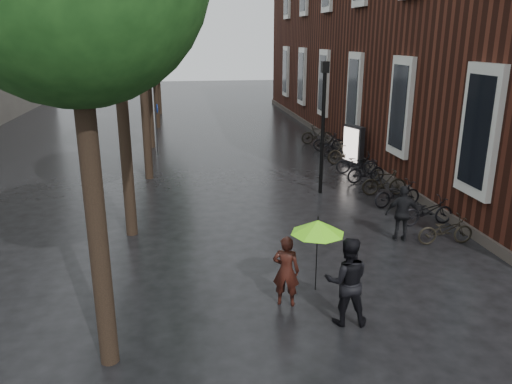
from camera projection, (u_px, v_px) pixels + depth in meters
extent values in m
plane|color=black|center=(347.00, 375.00, 8.40)|extent=(120.00, 120.00, 0.00)
cube|color=#38160F|center=(424.00, 26.00, 26.55)|extent=(10.00, 33.00, 12.00)
cube|color=silver|center=(481.00, 131.00, 13.49)|extent=(0.25, 1.60, 3.60)
cube|color=black|center=(477.00, 131.00, 13.48)|extent=(0.10, 1.20, 3.00)
cube|color=silver|center=(401.00, 107.00, 18.21)|extent=(0.25, 1.60, 3.60)
cube|color=black|center=(399.00, 107.00, 18.20)|extent=(0.10, 1.20, 3.00)
cube|color=silver|center=(355.00, 93.00, 22.93)|extent=(0.25, 1.60, 3.60)
cube|color=black|center=(353.00, 93.00, 22.92)|extent=(0.10, 1.20, 3.00)
cube|color=silver|center=(324.00, 83.00, 27.65)|extent=(0.25, 1.60, 3.60)
cube|color=black|center=(323.00, 83.00, 27.64)|extent=(0.10, 1.20, 3.00)
cube|color=silver|center=(303.00, 76.00, 32.37)|extent=(0.25, 1.60, 3.60)
cube|color=black|center=(301.00, 76.00, 32.35)|extent=(0.10, 1.20, 3.00)
cube|color=silver|center=(286.00, 71.00, 37.09)|extent=(0.25, 1.60, 3.60)
cube|color=black|center=(285.00, 71.00, 37.07)|extent=(0.10, 1.20, 3.00)
cube|color=#3F3833|center=(330.00, 137.00, 27.57)|extent=(0.40, 33.00, 0.30)
cylinder|color=black|center=(98.00, 238.00, 8.07)|extent=(0.32, 0.32, 4.68)
cylinder|color=black|center=(126.00, 158.00, 13.74)|extent=(0.32, 0.32, 4.51)
cylinder|color=black|center=(145.00, 117.00, 19.36)|extent=(0.32, 0.32, 4.95)
cylinder|color=black|center=(150.00, 104.00, 25.08)|extent=(0.32, 0.32, 4.40)
cylinder|color=black|center=(156.00, 89.00, 30.70)|extent=(0.32, 0.32, 4.79)
cylinder|color=black|center=(158.00, 82.00, 36.39)|extent=(0.32, 0.32, 4.57)
imported|color=black|center=(286.00, 271.00, 10.40)|extent=(0.66, 0.54, 1.55)
imported|color=black|center=(347.00, 281.00, 9.70)|extent=(0.98, 0.83, 1.80)
cylinder|color=black|center=(316.00, 259.00, 9.91)|extent=(0.02, 0.02, 1.37)
cone|color=#73F519|center=(318.00, 227.00, 9.70)|extent=(1.08, 1.08, 0.27)
cylinder|color=black|center=(318.00, 218.00, 9.65)|extent=(0.02, 0.02, 0.08)
imported|color=black|center=(403.00, 214.00, 13.73)|extent=(0.99, 0.59, 1.59)
imported|color=black|center=(445.00, 230.00, 13.61)|extent=(1.57, 0.60, 0.81)
imported|color=black|center=(427.00, 211.00, 14.99)|extent=(1.69, 0.69, 0.87)
imported|color=black|center=(397.00, 194.00, 16.63)|extent=(1.76, 0.84, 0.89)
imported|color=black|center=(384.00, 182.00, 17.80)|extent=(1.64, 0.62, 0.96)
imported|color=black|center=(366.00, 171.00, 19.35)|extent=(1.61, 0.61, 0.94)
imported|color=black|center=(357.00, 163.00, 20.64)|extent=(1.81, 0.98, 0.90)
imported|color=black|center=(346.00, 153.00, 22.22)|extent=(1.75, 0.59, 1.04)
imported|color=black|center=(338.00, 147.00, 23.46)|extent=(1.62, 0.62, 0.95)
imported|color=black|center=(328.00, 142.00, 24.85)|extent=(1.57, 0.60, 0.92)
imported|color=black|center=(317.00, 135.00, 26.39)|extent=(1.73, 0.73, 1.01)
cube|color=black|center=(354.00, 146.00, 21.89)|extent=(0.24, 1.18, 1.77)
cube|color=beige|center=(351.00, 145.00, 21.86)|extent=(0.04, 0.99, 1.45)
cylinder|color=black|center=(323.00, 134.00, 17.57)|extent=(0.13, 0.13, 4.36)
cube|color=black|center=(325.00, 67.00, 16.89)|extent=(0.24, 0.24, 0.38)
sphere|color=#FFE5B2|center=(325.00, 67.00, 16.89)|extent=(0.20, 0.20, 0.20)
cylinder|color=#262628|center=(156.00, 131.00, 24.03)|extent=(0.05, 0.05, 2.19)
cylinder|color=navy|center=(157.00, 109.00, 23.72)|extent=(0.03, 0.44, 0.44)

